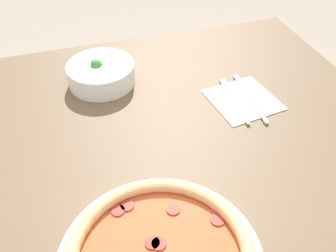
% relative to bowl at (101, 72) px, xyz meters
% --- Properties ---
extents(dining_table, '(1.16, 1.08, 0.74)m').
position_rel_bowl_xyz_m(dining_table, '(0.09, -0.32, -0.13)').
color(dining_table, brown).
rests_on(dining_table, ground_plane).
extents(bowl, '(0.18, 0.18, 0.07)m').
position_rel_bowl_xyz_m(bowl, '(0.00, 0.00, 0.00)').
color(bowl, white).
rests_on(bowl, dining_table).
extents(napkin, '(0.18, 0.18, 0.00)m').
position_rel_bowl_xyz_m(napkin, '(0.34, -0.19, -0.03)').
color(napkin, white).
rests_on(napkin, dining_table).
extents(fork, '(0.02, 0.19, 0.00)m').
position_rel_bowl_xyz_m(fork, '(0.31, -0.19, -0.03)').
color(fork, silver).
rests_on(fork, napkin).
extents(knife, '(0.03, 0.21, 0.01)m').
position_rel_bowl_xyz_m(knife, '(0.36, -0.20, -0.03)').
color(knife, silver).
rests_on(knife, napkin).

